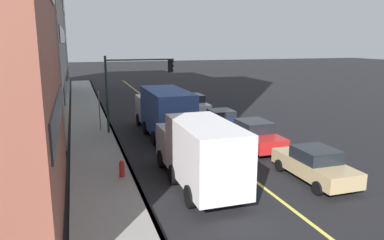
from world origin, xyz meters
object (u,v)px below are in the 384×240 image
car_navy (221,119)px  street_sign_post (99,108)px  truck_white (199,151)px  traffic_light_mast (135,79)px  car_white (194,104)px  fire_hydrant (122,170)px  car_tan (314,164)px  car_red (255,135)px  truck_blue (164,110)px

car_navy → street_sign_post: (1.60, 8.54, 1.03)m
truck_white → traffic_light_mast: 10.81m
car_white → traffic_light_mast: bearing=132.9°
truck_white → fire_hydrant: (1.75, 3.19, -1.12)m
car_tan → car_white: (17.32, 0.15, 0.05)m
truck_white → fire_hydrant: 3.81m
traffic_light_mast → street_sign_post: 3.23m
street_sign_post → fire_hydrant: size_ratio=3.18×
car_tan → fire_hydrant: bearing=71.6°
car_red → fire_hydrant: (-2.69, 8.25, -0.36)m
car_tan → traffic_light_mast: 13.53m
truck_blue → fire_hydrant: 8.56m
truck_blue → street_sign_post: size_ratio=2.81×
truck_white → truck_blue: bearing=-4.0°
truck_blue → traffic_light_mast: bearing=54.7°
car_white → street_sign_post: size_ratio=1.53×
street_sign_post → traffic_light_mast: bearing=-108.5°
traffic_light_mast → street_sign_post: (0.81, 2.41, -1.99)m
fire_hydrant → car_white: bearing=-29.7°
truck_white → street_sign_post: truck_white is taller
car_red → fire_hydrant: bearing=108.0°
truck_white → traffic_light_mast: (10.54, 1.09, 2.16)m
car_tan → truck_blue: (10.35, 4.59, 0.93)m
truck_white → traffic_light_mast: size_ratio=1.31×
car_navy → street_sign_post: 8.75m
car_navy → street_sign_post: size_ratio=1.39×
car_white → truck_blue: truck_blue is taller
truck_white → fire_hydrant: bearing=61.3°
car_navy → car_red: bearing=-179.8°
car_tan → car_navy: (10.79, 0.20, -0.04)m
car_red → car_white: 11.84m
car_tan → car_navy: 10.79m
car_red → car_navy: car_red is taller
car_navy → street_sign_post: street_sign_post is taller
car_white → traffic_light_mast: 8.92m
truck_white → car_navy: bearing=-27.3°
car_navy → fire_hydrant: 11.48m
street_sign_post → truck_blue: bearing=-116.1°
car_tan → truck_white: 5.40m
car_navy → truck_blue: bearing=95.7°
car_red → traffic_light_mast: bearing=45.2°
car_red → truck_white: 6.77m
car_navy → fire_hydrant: (-7.99, 8.23, -0.26)m
traffic_light_mast → fire_hydrant: bearing=166.5°
car_white → truck_white: truck_white is taller
fire_hydrant → car_red: bearing=-72.0°
car_red → truck_blue: size_ratio=0.54×
traffic_light_mast → fire_hydrant: size_ratio=5.72×
car_white → car_tan: bearing=-179.5°
car_tan → car_navy: size_ratio=1.10×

